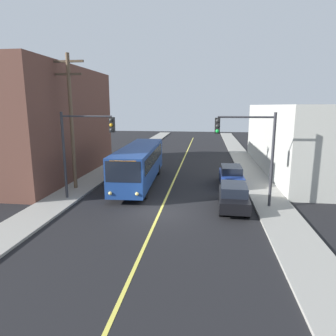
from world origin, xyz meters
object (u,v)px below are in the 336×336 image
(parked_car_black, at_px, (233,196))
(traffic_signal_right_corner, at_px, (248,142))
(traffic_signal_left_corner, at_px, (84,139))
(city_bus, at_px, (140,163))
(utility_pole_near, at_px, (71,116))
(parked_car_blue, at_px, (231,175))

(parked_car_black, height_order, traffic_signal_right_corner, traffic_signal_right_corner)
(parked_car_black, xyz_separation_m, traffic_signal_left_corner, (-10.02, 0.48, 3.46))
(city_bus, distance_m, parked_car_black, 9.23)
(city_bus, distance_m, utility_pole_near, 6.56)
(city_bus, relative_size, parked_car_black, 2.75)
(parked_car_blue, bearing_deg, traffic_signal_left_corner, -151.52)
(parked_car_blue, relative_size, traffic_signal_right_corner, 0.74)
(utility_pole_near, bearing_deg, parked_car_black, -14.18)
(city_bus, bearing_deg, parked_car_black, -36.55)
(traffic_signal_left_corner, bearing_deg, parked_car_blue, 28.48)
(parked_car_black, xyz_separation_m, utility_pole_near, (-12.04, 3.04, 4.90))
(utility_pole_near, bearing_deg, traffic_signal_right_corner, -11.42)
(traffic_signal_right_corner, bearing_deg, utility_pole_near, 168.58)
(traffic_signal_left_corner, bearing_deg, city_bus, 62.07)
(parked_car_black, height_order, traffic_signal_left_corner, traffic_signal_left_corner)
(utility_pole_near, relative_size, traffic_signal_right_corner, 1.70)
(parked_car_black, distance_m, parked_car_blue, 6.09)
(traffic_signal_left_corner, bearing_deg, parked_car_black, -2.75)
(utility_pole_near, bearing_deg, parked_car_blue, 13.82)
(city_bus, xyz_separation_m, parked_car_blue, (7.68, 0.61, -0.98))
(city_bus, bearing_deg, traffic_signal_left_corner, -117.93)
(parked_car_black, relative_size, utility_pole_near, 0.44)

